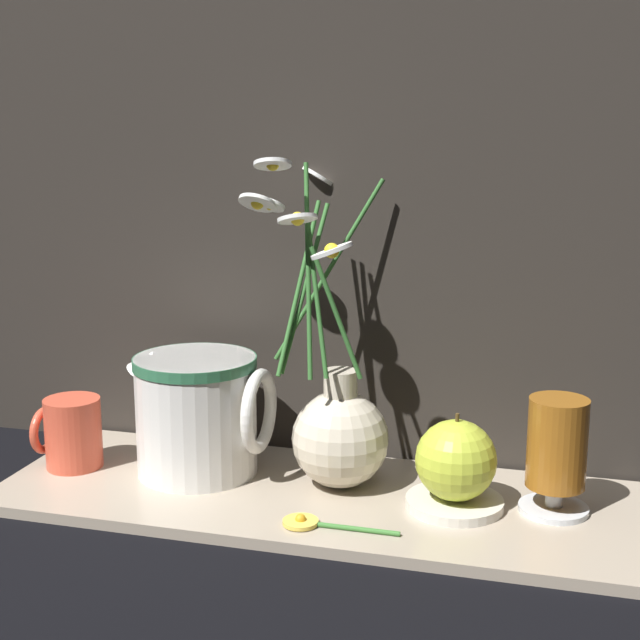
% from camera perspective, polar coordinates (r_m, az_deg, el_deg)
% --- Properties ---
extents(ground_plane, '(6.00, 6.00, 0.00)m').
position_cam_1_polar(ground_plane, '(0.99, -0.38, -11.60)').
color(ground_plane, black).
extents(shelf, '(0.69, 0.25, 0.01)m').
position_cam_1_polar(shelf, '(0.98, -0.38, -11.28)').
color(shelf, tan).
rests_on(shelf, ground_plane).
extents(vase_with_flowers, '(0.17, 0.21, 0.36)m').
position_cam_1_polar(vase_with_flowers, '(0.98, 1.15, -6.68)').
color(vase_with_flowers, beige).
rests_on(vase_with_flowers, shelf).
extents(yellow_mug, '(0.07, 0.06, 0.08)m').
position_cam_1_polar(yellow_mug, '(1.08, -15.61, -6.93)').
color(yellow_mug, '#DB5138').
rests_on(yellow_mug, shelf).
extents(ceramic_pitcher, '(0.16, 0.14, 0.15)m').
position_cam_1_polar(ceramic_pitcher, '(1.02, -7.80, -5.72)').
color(ceramic_pitcher, white).
rests_on(ceramic_pitcher, shelf).
extents(tea_glass, '(0.07, 0.07, 0.12)m').
position_cam_1_polar(tea_glass, '(0.94, 14.92, -7.99)').
color(tea_glass, silver).
rests_on(tea_glass, shelf).
extents(saucer_plate, '(0.10, 0.10, 0.01)m').
position_cam_1_polar(saucer_plate, '(0.95, 8.56, -11.61)').
color(saucer_plate, silver).
rests_on(saucer_plate, shelf).
extents(orange_fruit, '(0.08, 0.08, 0.09)m').
position_cam_1_polar(orange_fruit, '(0.93, 8.65, -8.96)').
color(orange_fruit, '#B7C638').
rests_on(orange_fruit, saucer_plate).
extents(loose_daisy, '(0.12, 0.04, 0.01)m').
position_cam_1_polar(loose_daisy, '(0.90, -0.38, -12.88)').
color(loose_daisy, '#3D7A33').
rests_on(loose_daisy, shelf).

